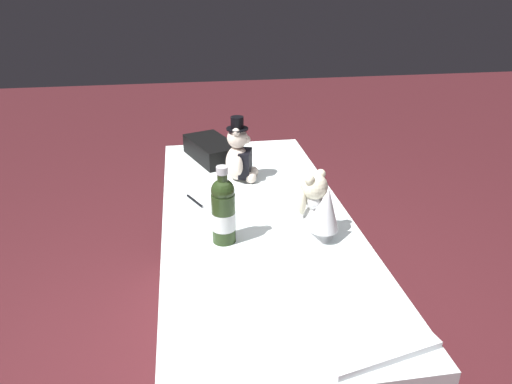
{
  "coord_description": "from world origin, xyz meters",
  "views": [
    {
      "loc": [
        1.61,
        -0.25,
        1.64
      ],
      "look_at": [
        0.0,
        0.0,
        0.87
      ],
      "focal_mm": 33.19,
      "sensor_mm": 36.0,
      "label": 1
    }
  ],
  "objects": [
    {
      "name": "champagne_bottle",
      "position": [
        0.17,
        -0.14,
        0.89
      ],
      "size": [
        0.08,
        0.08,
        0.28
      ],
      "color": "#263918",
      "rests_on": "reception_table"
    },
    {
      "name": "teddy_bear_groom",
      "position": [
        -0.35,
        -0.02,
        0.88
      ],
      "size": [
        0.16,
        0.15,
        0.29
      ],
      "color": "beige",
      "rests_on": "reception_table"
    },
    {
      "name": "reception_table",
      "position": [
        0.0,
        0.0,
        0.38
      ],
      "size": [
        1.72,
        0.72,
        0.77
      ],
      "primitive_type": "cube",
      "color": "white",
      "rests_on": "ground_plane"
    },
    {
      "name": "signing_pen",
      "position": [
        -0.15,
        -0.23,
        0.77
      ],
      "size": [
        0.13,
        0.07,
        0.01
      ],
      "color": "black",
      "rests_on": "reception_table"
    },
    {
      "name": "teddy_bear_bride",
      "position": [
        0.19,
        0.19,
        0.88
      ],
      "size": [
        0.2,
        0.19,
        0.25
      ],
      "color": "white",
      "rests_on": "reception_table"
    },
    {
      "name": "guestbook",
      "position": [
        0.71,
        0.18,
        0.78
      ],
      "size": [
        0.28,
        0.34,
        0.02
      ],
      "primitive_type": "cube",
      "rotation": [
        0.0,
        0.0,
        0.22
      ],
      "color": "white",
      "rests_on": "reception_table"
    },
    {
      "name": "gift_case_black",
      "position": [
        -0.63,
        -0.13,
        0.81
      ],
      "size": [
        0.37,
        0.28,
        0.09
      ],
      "color": "black",
      "rests_on": "reception_table"
    },
    {
      "name": "ground_plane",
      "position": [
        0.0,
        0.0,
        0.0
      ],
      "size": [
        12.0,
        12.0,
        0.0
      ],
      "primitive_type": "plane",
      "color": "#47191E"
    }
  ]
}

